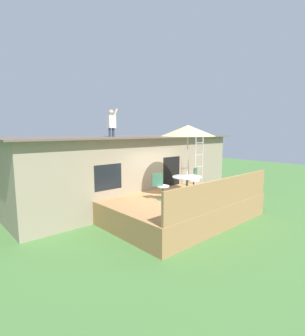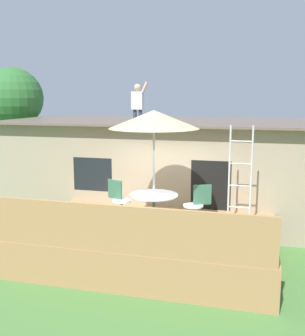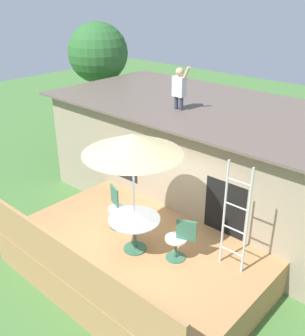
{
  "view_description": "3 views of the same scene",
  "coord_description": "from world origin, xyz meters",
  "views": [
    {
      "loc": [
        -6.83,
        -5.97,
        3.12
      ],
      "look_at": [
        -0.47,
        1.06,
        1.78
      ],
      "focal_mm": 27.59,
      "sensor_mm": 36.0,
      "label": 1
    },
    {
      "loc": [
        2.2,
        -8.24,
        3.62
      ],
      "look_at": [
        -0.13,
        0.63,
        1.98
      ],
      "focal_mm": 42.86,
      "sensor_mm": 36.0,
      "label": 2
    },
    {
      "loc": [
        4.81,
        -4.8,
        5.76
      ],
      "look_at": [
        -0.45,
        1.02,
        2.08
      ],
      "focal_mm": 41.64,
      "sensor_mm": 36.0,
      "label": 3
    }
  ],
  "objects": [
    {
      "name": "patio_chair_left",
      "position": [
        -0.82,
        0.24,
        1.26
      ],
      "size": [
        0.6,
        0.44,
        0.92
      ],
      "rotation": [
        0.0,
        0.0,
        -0.39
      ],
      "color": "#33664C",
      "rests_on": "deck"
    },
    {
      "name": "deck",
      "position": [
        0.0,
        0.0,
        0.4
      ],
      "size": [
        5.38,
        3.48,
        0.8
      ],
      "primitive_type": "cube",
      "color": "#A87A4C",
      "rests_on": "ground"
    },
    {
      "name": "patio_chair_right",
      "position": [
        0.98,
        0.24,
        1.26
      ],
      "size": [
        0.6,
        0.44,
        0.92
      ],
      "rotation": [
        0.0,
        0.0,
        -2.74
      ],
      "color": "#33664C",
      "rests_on": "deck"
    },
    {
      "name": "deck_railing",
      "position": [
        0.0,
        -1.69,
        1.25
      ],
      "size": [
        5.28,
        0.08,
        0.9
      ],
      "primitive_type": "cube",
      "color": "#A87A4C",
      "rests_on": "deck"
    },
    {
      "name": "patio_umbrella",
      "position": [
        0.1,
        -0.13,
        3.15
      ],
      "size": [
        1.9,
        1.9,
        2.54
      ],
      "color": "silver",
      "rests_on": "deck"
    },
    {
      "name": "step_ladder",
      "position": [
        1.87,
        0.72,
        1.9
      ],
      "size": [
        0.52,
        0.04,
        2.2
      ],
      "color": "silver",
      "rests_on": "deck"
    },
    {
      "name": "person_figure",
      "position": [
        -1.11,
        2.75,
        3.52
      ],
      "size": [
        0.47,
        0.2,
        1.11
      ],
      "color": "#33384C",
      "rests_on": "house"
    },
    {
      "name": "house",
      "position": [
        0.0,
        3.6,
        1.46
      ],
      "size": [
        10.5,
        4.5,
        2.92
      ],
      "color": "gray",
      "rests_on": "ground"
    },
    {
      "name": "ground_plane",
      "position": [
        0.0,
        0.0,
        0.0
      ],
      "size": [
        40.0,
        40.0,
        0.0
      ],
      "primitive_type": "plane",
      "color": "#477538"
    },
    {
      "name": "patio_table",
      "position": [
        0.1,
        -0.13,
        1.39
      ],
      "size": [
        1.04,
        1.04,
        0.74
      ],
      "color": "#33664C",
      "rests_on": "deck"
    }
  ]
}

